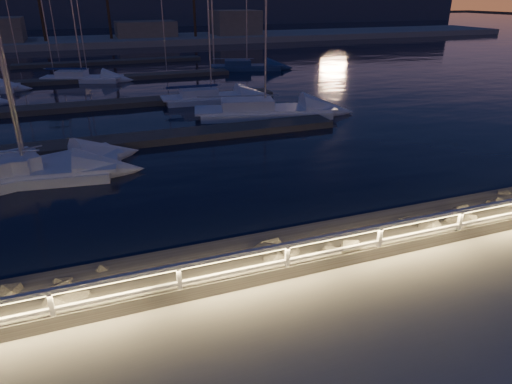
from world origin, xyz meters
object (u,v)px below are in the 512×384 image
at_px(guard_rail, 251,259).
at_px(sailboat_k, 80,77).
at_px(sailboat_b, 20,172).
at_px(sailboat_d, 261,110).
at_px(sailboat_c, 22,170).
at_px(sailboat_l, 245,66).
at_px(sailboat_g, 209,97).

distance_m(guard_rail, sailboat_k, 38.33).
relative_size(sailboat_b, sailboat_d, 0.84).
distance_m(sailboat_c, sailboat_d, 16.12).
xyz_separation_m(guard_rail, sailboat_l, (13.77, 39.62, -0.97)).
distance_m(sailboat_b, sailboat_c, 0.23).
relative_size(guard_rail, sailboat_l, 3.29).
height_order(sailboat_k, sailboat_l, sailboat_l).
xyz_separation_m(sailboat_b, sailboat_d, (14.57, 7.26, 0.01)).
height_order(guard_rail, sailboat_b, sailboat_b).
height_order(sailboat_c, sailboat_g, sailboat_c).
height_order(sailboat_g, sailboat_k, sailboat_g).
bearing_deg(guard_rail, sailboat_l, 70.83).
relative_size(guard_rail, sailboat_g, 3.35).
xyz_separation_m(sailboat_c, sailboat_l, (20.46, 27.37, -0.04)).
height_order(guard_rail, sailboat_c, sailboat_c).
bearing_deg(sailboat_d, sailboat_l, 87.27).
height_order(guard_rail, sailboat_l, sailboat_l).
bearing_deg(sailboat_k, sailboat_d, -39.44).
relative_size(sailboat_g, sailboat_l, 0.98).
height_order(sailboat_g, sailboat_l, sailboat_l).
bearing_deg(sailboat_d, sailboat_g, 124.03).
xyz_separation_m(sailboat_c, sailboat_g, (12.34, 12.85, -0.03)).
xyz_separation_m(sailboat_d, sailboat_l, (5.96, 20.33, -0.05)).
bearing_deg(sailboat_d, sailboat_b, -139.91).
xyz_separation_m(sailboat_b, sailboat_l, (20.52, 27.59, -0.05)).
distance_m(guard_rail, sailboat_g, 25.75).
distance_m(guard_rail, sailboat_c, 13.98).
xyz_separation_m(guard_rail, sailboat_c, (-6.69, 12.25, -0.93)).
bearing_deg(guard_rail, sailboat_d, 67.95).
bearing_deg(sailboat_b, sailboat_c, 80.50).
bearing_deg(sailboat_g, sailboat_d, -67.40).
bearing_deg(sailboat_c, guard_rail, -81.63).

